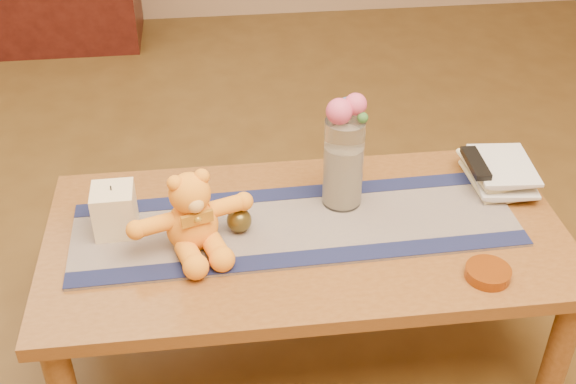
{
  "coord_description": "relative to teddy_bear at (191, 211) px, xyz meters",
  "views": [
    {
      "loc": [
        -0.23,
        -1.51,
        1.65
      ],
      "look_at": [
        -0.05,
        0.0,
        0.58
      ],
      "focal_mm": 44.84,
      "sensor_mm": 36.0,
      "label": 1
    }
  ],
  "objects": [
    {
      "name": "potpourri_fill",
      "position": [
        0.42,
        0.14,
        -0.01
      ],
      "size": [
        0.09,
        0.09,
        0.18
      ],
      "primitive_type": "cylinder",
      "color": "beige",
      "rests_on": "glass_vase"
    },
    {
      "name": "table_leg_fr",
      "position": [
        0.94,
        -0.26,
        -0.36
      ],
      "size": [
        0.07,
        0.07,
        0.41
      ],
      "primitive_type": "cylinder",
      "color": "brown",
      "rests_on": "floor"
    },
    {
      "name": "tv_remote",
      "position": [
        0.81,
        0.17,
        -0.03
      ],
      "size": [
        0.05,
        0.16,
        0.02
      ],
      "primitive_type": "cube",
      "rotation": [
        0.0,
        0.0,
        -0.03
      ],
      "color": "black",
      "rests_on": "book_top"
    },
    {
      "name": "teddy_bear",
      "position": [
        0.0,
        0.0,
        0.0
      ],
      "size": [
        0.37,
        0.34,
        0.21
      ],
      "primitive_type": null,
      "rotation": [
        0.0,
        0.0,
        0.31
      ],
      "color": "orange",
      "rests_on": "persian_runner"
    },
    {
      "name": "table_leg_bl",
      "position": [
        -0.34,
        0.32,
        -0.36
      ],
      "size": [
        0.07,
        0.07,
        0.41
      ],
      "primitive_type": "cylinder",
      "color": "brown",
      "rests_on": "floor"
    },
    {
      "name": "book_lower",
      "position": [
        0.82,
        0.18,
        -0.08
      ],
      "size": [
        0.19,
        0.24,
        0.02
      ],
      "primitive_type": "imported",
      "rotation": [
        0.0,
        0.0,
        -0.12
      ],
      "color": "#EFE8B9",
      "rests_on": "book_bottom"
    },
    {
      "name": "persian_runner",
      "position": [
        0.28,
        0.05,
        -0.11
      ],
      "size": [
        1.21,
        0.38,
        0.01
      ],
      "primitive_type": "cube",
      "rotation": [
        0.0,
        0.0,
        0.02
      ],
      "color": "#1C1844",
      "rests_on": "coffee_table_top"
    },
    {
      "name": "bronze_ball",
      "position": [
        0.12,
        0.04,
        -0.07
      ],
      "size": [
        0.09,
        0.09,
        0.07
      ],
      "primitive_type": "sphere",
      "rotation": [
        0.0,
        0.0,
        0.42
      ],
      "color": "#50441A",
      "rests_on": "persian_runner"
    },
    {
      "name": "runner_border_far",
      "position": [
        0.27,
        0.2,
        -0.1
      ],
      "size": [
        1.2,
        0.09,
        0.0
      ],
      "primitive_type": "cube",
      "rotation": [
        0.0,
        0.0,
        0.02
      ],
      "color": "#151A40",
      "rests_on": "persian_runner"
    },
    {
      "name": "rose_right",
      "position": [
        0.44,
        0.14,
        0.2
      ],
      "size": [
        0.06,
        0.06,
        0.06
      ],
      "primitive_type": "sphere",
      "color": "#CB476E",
      "rests_on": "glass_vase"
    },
    {
      "name": "leaf_sprig",
      "position": [
        0.46,
        0.12,
        0.17
      ],
      "size": [
        0.03,
        0.03,
        0.03
      ],
      "primitive_type": "sphere",
      "color": "#33662D",
      "rests_on": "glass_vase"
    },
    {
      "name": "blue_flower_back",
      "position": [
        0.43,
        0.17,
        0.18
      ],
      "size": [
        0.04,
        0.04,
        0.04
      ],
      "primitive_type": "sphere",
      "color": "#455997",
      "rests_on": "glass_vase"
    },
    {
      "name": "glass_vase",
      "position": [
        0.42,
        0.14,
        0.03
      ],
      "size": [
        0.11,
        0.11,
        0.26
      ],
      "primitive_type": "cylinder",
      "color": "silver",
      "rests_on": "persian_runner"
    },
    {
      "name": "book_upper",
      "position": [
        0.81,
        0.19,
        -0.06
      ],
      "size": [
        0.18,
        0.23,
        0.02
      ],
      "primitive_type": "imported",
      "rotation": [
        0.0,
        0.0,
        0.07
      ],
      "color": "#EFE8B9",
      "rests_on": "book_lower"
    },
    {
      "name": "runner_border_near",
      "position": [
        0.28,
        -0.09,
        -0.1
      ],
      "size": [
        1.2,
        0.09,
        0.0
      ],
      "primitive_type": "cube",
      "rotation": [
        0.0,
        0.0,
        0.02
      ],
      "color": "#151A40",
      "rests_on": "persian_runner"
    },
    {
      "name": "coffee_table_top",
      "position": [
        0.3,
        0.03,
        -0.13
      ],
      "size": [
        1.4,
        0.7,
        0.04
      ],
      "primitive_type": "cube",
      "color": "brown",
      "rests_on": "floor"
    },
    {
      "name": "book_top",
      "position": [
        0.81,
        0.18,
        -0.05
      ],
      "size": [
        0.18,
        0.24,
        0.02
      ],
      "primitive_type": "imported",
      "rotation": [
        0.0,
        0.0,
        -0.08
      ],
      "color": "#EFE8B9",
      "rests_on": "book_upper"
    },
    {
      "name": "rose_left",
      "position": [
        0.4,
        0.13,
        0.19
      ],
      "size": [
        0.07,
        0.07,
        0.07
      ],
      "primitive_type": "sphere",
      "color": "#CB476E",
      "rests_on": "glass_vase"
    },
    {
      "name": "book_bottom",
      "position": [
        0.81,
        0.18,
        -0.1
      ],
      "size": [
        0.17,
        0.23,
        0.02
      ],
      "primitive_type": "imported",
      "rotation": [
        0.0,
        0.0,
        0.02
      ],
      "color": "#EFE8B9",
      "rests_on": "coffee_table_top"
    },
    {
      "name": "candle_wick",
      "position": [
        -0.2,
        0.08,
        0.03
      ],
      "size": [
        0.0,
        0.0,
        0.01
      ],
      "primitive_type": "cylinder",
      "rotation": [
        0.0,
        0.0,
        0.02
      ],
      "color": "black",
      "rests_on": "pillar_candle"
    },
    {
      "name": "pillar_candle",
      "position": [
        -0.2,
        0.08,
        -0.04
      ],
      "size": [
        0.11,
        0.11,
        0.13
      ],
      "primitive_type": "cube",
      "rotation": [
        0.0,
        0.0,
        0.02
      ],
      "color": "beige",
      "rests_on": "persian_runner"
    },
    {
      "name": "blue_flower_side",
      "position": [
        0.39,
        0.16,
        0.18
      ],
      "size": [
        0.04,
        0.04,
        0.04
      ],
      "primitive_type": "sphere",
      "color": "#455997",
      "rests_on": "glass_vase"
    },
    {
      "name": "floor",
      "position": [
        0.3,
        0.03,
        -0.56
      ],
      "size": [
        5.5,
        5.5,
        0.0
      ],
      "primitive_type": "plane",
      "color": "#4F3616",
      "rests_on": "ground"
    },
    {
      "name": "amber_dish",
      "position": [
        0.72,
        -0.21,
        -0.1
      ],
      "size": [
        0.14,
        0.14,
        0.03
      ],
      "primitive_type": "cylinder",
      "rotation": [
        0.0,
        0.0,
        -0.33
      ],
      "color": "#BF5914",
      "rests_on": "coffee_table_top"
    },
    {
      "name": "table_leg_br",
      "position": [
        0.94,
        0.32,
        -0.36
      ],
      "size": [
        0.07,
        0.07,
        0.41
      ],
      "primitive_type": "cylinder",
      "color": "brown",
      "rests_on": "floor"
    }
  ]
}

